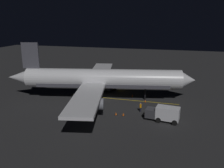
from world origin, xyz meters
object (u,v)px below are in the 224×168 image
baggage_truck (164,114)px  traffic_cone_near_right (116,114)px  ground_crew_worker (140,107)px  traffic_cone_under_wing (123,114)px  traffic_cone_near_left (145,101)px  airliner (100,80)px  traffic_cone_far (132,96)px  catering_truck (113,84)px

baggage_truck → traffic_cone_near_right: bearing=-92.4°
ground_crew_worker → traffic_cone_near_right: size_ratio=3.16×
baggage_truck → traffic_cone_under_wing: size_ratio=10.61×
traffic_cone_near_left → ground_crew_worker: bearing=-1.6°
traffic_cone_near_left → traffic_cone_under_wing: same height
traffic_cone_near_right → airliner: bearing=-144.5°
ground_crew_worker → baggage_truck: bearing=55.8°
traffic_cone_near_left → traffic_cone_under_wing: 8.68m
baggage_truck → traffic_cone_under_wing: (-0.39, -7.19, -1.06)m
traffic_cone_far → traffic_cone_under_wing: bearing=2.3°
airliner → ground_crew_worker: 11.43m
baggage_truck → traffic_cone_far: baggage_truck is taller
airliner → catering_truck: (-8.02, 0.73, -3.13)m
airliner → traffic_cone_near_right: 10.46m
airliner → traffic_cone_near_left: airliner is taller
airliner → traffic_cone_far: (-3.26, 6.51, -4.09)m
ground_crew_worker → traffic_cone_near_left: (-5.52, 0.16, -0.64)m
catering_truck → ground_crew_worker: (13.14, 8.90, -0.32)m
baggage_truck → traffic_cone_under_wing: 7.28m
catering_truck → traffic_cone_far: size_ratio=12.17×
catering_truck → traffic_cone_near_left: (7.62, 9.06, -0.95)m
ground_crew_worker → traffic_cone_near_left: 5.56m
airliner → catering_truck: size_ratio=6.00×
traffic_cone_near_left → traffic_cone_near_right: (8.24, -4.18, 0.00)m
airliner → traffic_cone_far: bearing=116.6°
airliner → baggage_truck: bearing=59.9°
traffic_cone_near_right → catering_truck: bearing=-162.9°
baggage_truck → traffic_cone_near_left: 9.71m
traffic_cone_near_left → catering_truck: bearing=-130.1°
baggage_truck → traffic_cone_near_left: (-8.60, -4.37, -1.06)m
traffic_cone_near_right → traffic_cone_under_wing: bearing=91.3°
airliner → traffic_cone_near_left: (-0.40, 9.78, -4.09)m
catering_truck → airliner: bearing=-5.2°
baggage_truck → ground_crew_worker: size_ratio=3.35×
airliner → traffic_cone_far: airliner is taller
traffic_cone_near_left → traffic_cone_under_wing: (8.21, -2.82, 0.00)m
traffic_cone_far → traffic_cone_near_left: bearing=48.8°
traffic_cone_near_left → traffic_cone_far: same height
traffic_cone_near_right → ground_crew_worker: bearing=124.1°
traffic_cone_under_wing → traffic_cone_near_right: bearing=-88.7°
airliner → traffic_cone_under_wing: size_ratio=72.99×
baggage_truck → catering_truck: 21.06m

